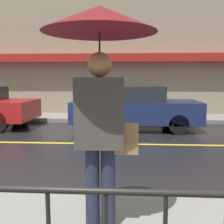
% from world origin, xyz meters
% --- Properties ---
extents(ground_plane, '(80.00, 80.00, 0.00)m').
position_xyz_m(ground_plane, '(0.00, 0.00, 0.00)').
color(ground_plane, black).
extents(sidewalk_far, '(28.00, 1.82, 0.15)m').
position_xyz_m(sidewalk_far, '(0.00, 4.14, 0.07)').
color(sidewalk_far, gray).
rests_on(sidewalk_far, ground_plane).
extents(lane_marking, '(25.20, 0.12, 0.01)m').
position_xyz_m(lane_marking, '(0.00, 0.00, 0.00)').
color(lane_marking, gold).
rests_on(lane_marking, ground_plane).
extents(building_storefront, '(28.00, 0.85, 6.96)m').
position_xyz_m(building_storefront, '(0.00, 5.17, 3.43)').
color(building_storefront, gray).
rests_on(building_storefront, ground_plane).
extents(pedestrian, '(1.10, 1.10, 2.24)m').
position_xyz_m(pedestrian, '(1.79, -4.17, 1.91)').
color(pedestrian, '#23283D').
rests_on(pedestrian, sidewalk_near).
extents(car_navy, '(4.23, 1.78, 1.47)m').
position_xyz_m(car_navy, '(2.27, 2.12, 0.75)').
color(car_navy, '#19234C').
rests_on(car_navy, ground_plane).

